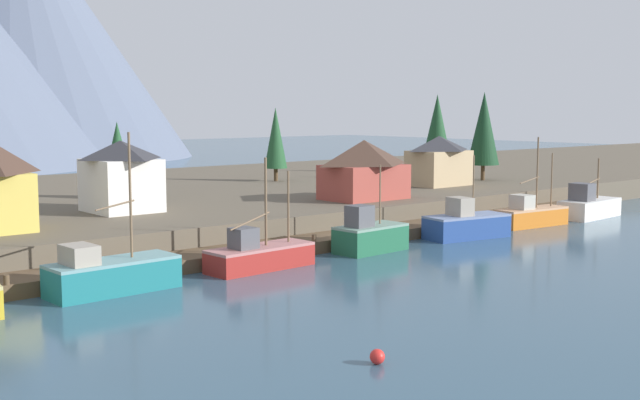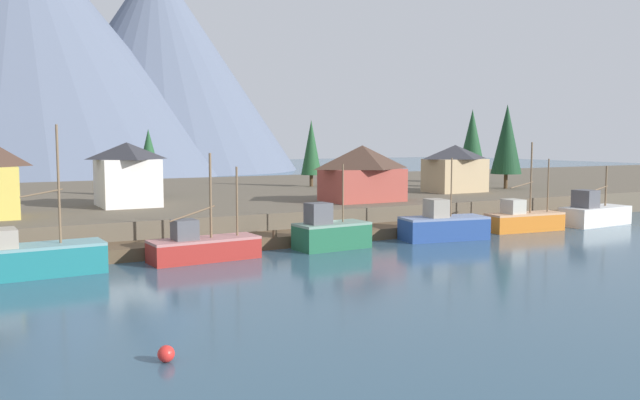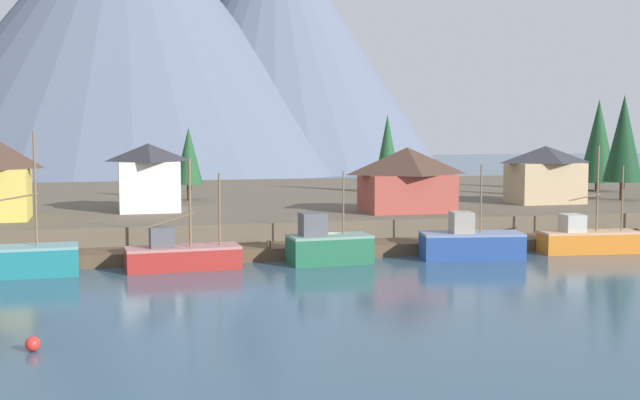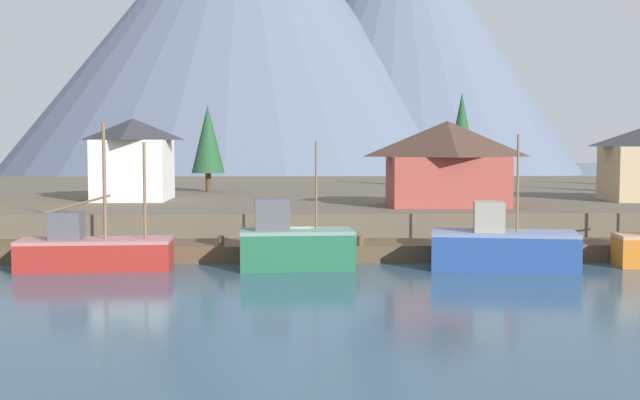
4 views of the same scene
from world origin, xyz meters
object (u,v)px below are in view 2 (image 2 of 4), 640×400
(house_white, at_px, (127,174))
(conifer_near_right, at_px, (149,156))
(conifer_near_left, at_px, (472,142))
(conifer_mid_right, at_px, (507,139))
(fishing_boat_white, at_px, (594,214))
(house_tan, at_px, (455,168))
(fishing_boat_orange, at_px, (523,220))
(fishing_boat_red, at_px, (203,247))
(house_red, at_px, (362,173))
(fishing_boat_teal, at_px, (37,258))
(conifer_mid_left, at_px, (311,148))
(channel_buoy, at_px, (166,354))
(fishing_boat_blue, at_px, (443,226))
(fishing_boat_green, at_px, (330,233))

(house_white, distance_m, conifer_near_right, 11.24)
(conifer_near_left, height_order, conifer_mid_right, conifer_mid_right)
(fishing_boat_white, height_order, conifer_mid_right, conifer_mid_right)
(conifer_near_left, bearing_deg, house_tan, -137.72)
(fishing_boat_orange, relative_size, conifer_near_right, 1.13)
(fishing_boat_red, height_order, house_red, house_red)
(fishing_boat_teal, relative_size, house_tan, 1.37)
(house_white, xyz_separation_m, conifer_near_right, (4.65, 10.12, 1.51))
(house_tan, height_order, conifer_near_left, conifer_near_left)
(conifer_mid_left, bearing_deg, conifer_near_left, -9.52)
(channel_buoy, bearing_deg, conifer_near_right, 76.63)
(fishing_boat_orange, distance_m, conifer_mid_left, 34.89)
(fishing_boat_blue, bearing_deg, fishing_boat_teal, -171.20)
(fishing_boat_green, xyz_separation_m, house_white, (-12.37, 18.62, 4.37))
(fishing_boat_red, bearing_deg, conifer_near_left, 26.14)
(fishing_boat_white, relative_size, house_red, 1.01)
(house_red, bearing_deg, fishing_boat_teal, -160.09)
(fishing_boat_orange, relative_size, conifer_near_left, 0.79)
(fishing_boat_green, relative_size, conifer_near_left, 0.63)
(conifer_near_left, xyz_separation_m, conifer_near_right, (-49.05, -0.75, -1.38))
(fishing_boat_teal, xyz_separation_m, conifer_near_left, (63.77, 29.52, 7.37))
(conifer_near_right, relative_size, channel_buoy, 11.06)
(conifer_near_right, distance_m, conifer_mid_left, 24.28)
(house_red, bearing_deg, conifer_near_left, 29.74)
(fishing_boat_red, bearing_deg, house_white, 91.03)
(fishing_boat_red, bearing_deg, conifer_mid_left, 48.04)
(fishing_boat_white, relative_size, conifer_mid_right, 0.75)
(fishing_boat_orange, bearing_deg, fishing_boat_red, -174.32)
(fishing_boat_blue, height_order, house_red, house_red)
(fishing_boat_white, height_order, house_white, house_white)
(fishing_boat_white, bearing_deg, house_red, 146.00)
(fishing_boat_white, xyz_separation_m, house_tan, (-4.61, 16.99, 4.26))
(house_red, bearing_deg, house_white, 163.83)
(fishing_boat_green, distance_m, house_tan, 32.28)
(fishing_boat_green, xyz_separation_m, fishing_boat_orange, (21.99, 0.03, -0.21))
(fishing_boat_teal, distance_m, fishing_boat_orange, 44.43)
(fishing_boat_green, relative_size, house_tan, 0.95)
(conifer_near_left, bearing_deg, fishing_boat_green, -144.50)
(house_red, height_order, conifer_mid_left, conifer_mid_left)
(fishing_boat_red, height_order, fishing_boat_white, fishing_boat_red)
(fishing_boat_red, relative_size, house_white, 1.30)
(fishing_boat_teal, xyz_separation_m, conifer_mid_right, (59.40, 17.87, 7.84))
(fishing_boat_blue, bearing_deg, conifer_mid_left, 92.00)
(fishing_boat_teal, xyz_separation_m, conifer_near_right, (14.71, 28.77, 5.99))
(fishing_boat_orange, bearing_deg, conifer_near_left, 62.36)
(fishing_boat_green, bearing_deg, conifer_near_right, 101.27)
(channel_buoy, bearing_deg, fishing_boat_orange, 26.79)
(fishing_boat_teal, relative_size, conifer_near_left, 0.91)
(house_red, distance_m, conifer_mid_right, 27.21)
(fishing_boat_red, relative_size, fishing_boat_orange, 0.95)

